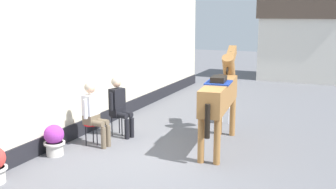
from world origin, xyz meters
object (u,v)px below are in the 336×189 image
Objects in this scene: seated_visitor_far at (119,103)px; saddled_horse_center at (220,94)px; spare_stool_white at (224,108)px; flower_planter_middle at (54,140)px; seated_visitor_near at (93,111)px.

saddled_horse_center is at bearing 5.37° from seated_visitor_far.
flower_planter_middle is at bearing -123.87° from spare_stool_white.
spare_stool_white is (1.95, 2.00, -0.38)m from seated_visitor_far.
flower_planter_middle is 1.39× the size of spare_stool_white.
seated_visitor_far is at bearing -134.27° from spare_stool_white.
saddled_horse_center reaches higher than flower_planter_middle.
flower_planter_middle reaches higher than spare_stool_white.
seated_visitor_near and seated_visitor_far have the same top height.
seated_visitor_far is 2.82m from spare_stool_white.
seated_visitor_far is 0.46× the size of saddled_horse_center.
flower_planter_middle is 4.45m from spare_stool_white.
saddled_horse_center is 4.68× the size of flower_planter_middle.
saddled_horse_center reaches higher than spare_stool_white.
seated_visitor_near is 0.84m from seated_visitor_far.
seated_visitor_near reaches higher than spare_stool_white.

